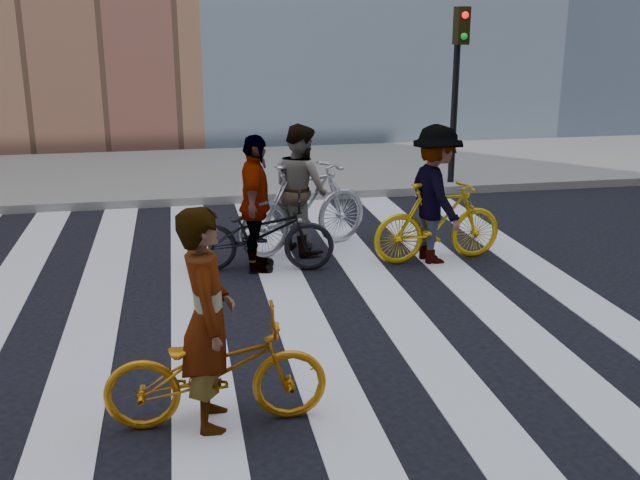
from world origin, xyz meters
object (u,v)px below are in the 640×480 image
object	(u,v)px
bike_yellow_right	(438,222)
bike_silver_mid	(304,207)
bike_dark_rear	(260,233)
rider_rear	(256,204)
rider_left	(207,319)
traffic_signal	(458,67)
rider_mid	(301,189)
rider_right	(436,195)
bike_yellow_left	(216,370)

from	to	relation	value
bike_yellow_right	bike_silver_mid	bearing A→B (deg)	58.91
bike_dark_rear	rider_rear	size ratio (longest dim) A/B	1.07
rider_left	traffic_signal	bearing A→B (deg)	-30.79
bike_dark_rear	rider_left	bearing A→B (deg)	177.02
bike_yellow_right	rider_mid	size ratio (longest dim) A/B	1.01
bike_silver_mid	rider_left	size ratio (longest dim) A/B	1.16
traffic_signal	rider_rear	world-z (taller)	traffic_signal
rider_rear	bike_dark_rear	bearing A→B (deg)	-80.47
bike_yellow_right	bike_dark_rear	xyz separation A→B (m)	(-2.36, 0.07, -0.05)
bike_silver_mid	rider_left	world-z (taller)	rider_left
rider_mid	rider_rear	world-z (taller)	rider_mid
rider_left	rider_rear	distance (m)	3.80
bike_dark_rear	rider_right	distance (m)	2.35
rider_mid	bike_dark_rear	bearing A→B (deg)	114.26
rider_right	bike_yellow_left	bearing A→B (deg)	134.67
bike_yellow_left	rider_rear	xyz separation A→B (m)	(0.73, 3.72, 0.42)
bike_yellow_left	bike_dark_rear	xyz separation A→B (m)	(0.78, 3.72, 0.03)
rider_right	rider_rear	bearing A→B (deg)	83.23
bike_yellow_right	bike_dark_rear	size ratio (longest dim) A/B	0.95
traffic_signal	bike_dark_rear	world-z (taller)	traffic_signal
bike_yellow_left	rider_mid	world-z (taller)	rider_mid
rider_mid	bike_yellow_left	bearing A→B (deg)	137.84
bike_yellow_left	rider_left	bearing A→B (deg)	91.83
bike_yellow_left	bike_yellow_right	bearing A→B (deg)	-38.85
bike_dark_rear	rider_right	size ratio (longest dim) A/B	1.03
rider_left	rider_right	world-z (taller)	rider_right
bike_dark_rear	rider_left	size ratio (longest dim) A/B	1.05
rider_rear	rider_right	bearing A→B (deg)	-82.14
rider_mid	rider_right	size ratio (longest dim) A/B	0.97
bike_silver_mid	bike_yellow_left	bearing A→B (deg)	137.26
rider_mid	bike_yellow_right	bearing A→B (deg)	-139.74
bike_silver_mid	bike_dark_rear	world-z (taller)	bike_silver_mid
bike_yellow_left	rider_mid	size ratio (longest dim) A/B	0.99
bike_yellow_right	rider_left	xyz separation A→B (m)	(-3.19, -3.65, 0.36)
bike_silver_mid	rider_rear	bearing A→B (deg)	110.18
bike_silver_mid	rider_mid	size ratio (longest dim) A/B	1.17
bike_yellow_left	rider_left	xyz separation A→B (m)	(-0.05, 0.00, 0.44)
rider_left	bike_yellow_left	bearing A→B (deg)	-88.17
traffic_signal	bike_silver_mid	xyz separation A→B (m)	(-3.37, -3.20, -1.65)
bike_silver_mid	bike_dark_rear	size ratio (longest dim) A/B	1.11
bike_yellow_right	rider_right	size ratio (longest dim) A/B	0.98
bike_yellow_left	bike_silver_mid	xyz separation A→B (m)	(1.48, 4.46, 0.16)
rider_mid	rider_right	xyz separation A→B (m)	(1.66, -0.81, 0.03)
rider_right	bike_dark_rear	bearing A→B (deg)	83.19
bike_yellow_left	bike_yellow_right	distance (m)	4.81
rider_left	bike_yellow_right	bearing A→B (deg)	-39.30
traffic_signal	bike_yellow_left	bearing A→B (deg)	-122.36
bike_dark_rear	rider_mid	size ratio (longest dim) A/B	1.06
bike_yellow_right	rider_rear	xyz separation A→B (m)	(-2.41, 0.07, 0.34)
bike_dark_rear	bike_yellow_left	bearing A→B (deg)	177.76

